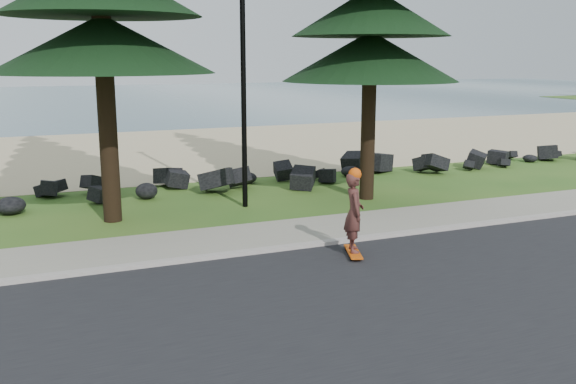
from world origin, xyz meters
The scene contains 9 objects.
ground centered at (0.00, 0.00, 0.00)m, with size 160.00×160.00×0.00m, color #29581B.
road centered at (0.00, -4.50, 0.01)m, with size 160.00×7.00×0.02m, color black.
kerb centered at (0.00, -0.90, 0.05)m, with size 160.00×0.20×0.10m, color #AAA199.
sidewalk centered at (0.00, 0.20, 0.04)m, with size 160.00×2.00×0.08m, color gray.
beach_sand centered at (0.00, 14.50, 0.01)m, with size 160.00×15.00×0.01m, color #C9B086.
ocean centered at (0.00, 51.00, 0.00)m, with size 160.00×58.00×0.01m, color #355A67.
seawall_boulders centered at (0.00, 5.60, 0.00)m, with size 60.00×2.40×1.10m, color black, non-canonical shape.
lamp_post centered at (0.00, 3.20, 4.13)m, with size 0.25×0.14×8.14m.
skateboarder centered at (0.60, -1.80, 0.91)m, with size 0.55×0.99×1.80m.
Camera 1 is at (-5.41, -12.76, 3.97)m, focal length 40.00 mm.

